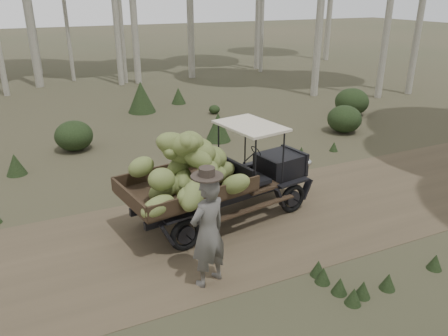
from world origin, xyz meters
The scene contains 5 objects.
ground centered at (0.00, 0.00, 0.00)m, with size 120.00×120.00×0.00m, color #473D2B.
dirt_track centered at (0.00, 0.00, 0.00)m, with size 70.00×4.00×0.01m, color brown.
banana_truck centered at (0.54, 0.39, 1.31)m, with size 4.54×2.51×2.22m.
farmer centered at (-0.16, -1.49, 1.00)m, with size 0.83×0.68×2.12m.
undergrowth centered at (0.54, 2.00, 0.53)m, with size 24.15×22.56×1.34m.
Camera 1 is at (-2.55, -7.23, 4.64)m, focal length 35.00 mm.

